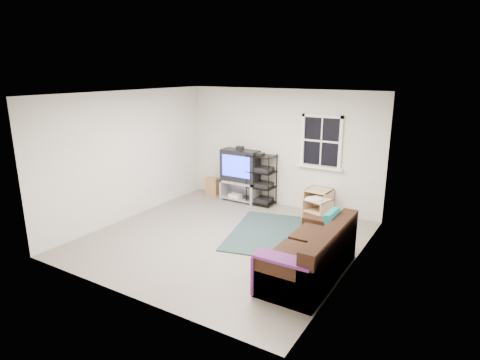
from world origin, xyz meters
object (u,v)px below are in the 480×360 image
Objects in this scene: tv_unit at (240,171)px; side_table_right at (318,209)px; sofa at (311,257)px; side_table_left at (319,201)px; av_rack at (262,183)px.

side_table_right is (2.08, -0.40, -0.42)m from tv_unit.
tv_unit reaches higher than sofa.
tv_unit reaches higher than side_table_right.
sofa reaches higher than side_table_left.
side_table_right is 0.28× the size of sofa.
tv_unit is 2.16m from side_table_right.
side_table_left is at bearing 108.08° from sofa.
av_rack is 0.61× the size of sofa.
av_rack reaches higher than sofa.
av_rack reaches higher than side_table_left.
side_table_left reaches higher than side_table_right.
tv_unit reaches higher than side_table_left.
side_table_left is at bearing 108.14° from side_table_right.
side_table_left is at bearing 0.63° from tv_unit.
side_table_right is (0.14, -0.42, -0.01)m from side_table_left.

